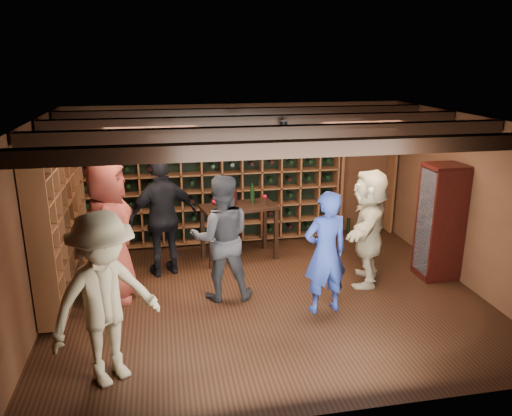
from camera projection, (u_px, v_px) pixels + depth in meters
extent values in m
plane|color=black|center=(267.00, 297.00, 7.13)|extent=(6.00, 6.00, 0.00)
plane|color=#4E2D1B|center=(239.00, 173.00, 9.11)|extent=(6.00, 0.00, 6.00)
plane|color=#4E2D1B|center=(327.00, 297.00, 4.41)|extent=(6.00, 0.00, 6.00)
plane|color=#4E2D1B|center=(33.00, 227.00, 6.22)|extent=(0.00, 5.00, 5.00)
plane|color=#4E2D1B|center=(468.00, 202.00, 7.30)|extent=(0.00, 5.00, 5.00)
plane|color=black|center=(269.00, 121.00, 6.40)|extent=(6.00, 6.00, 0.00)
cube|color=black|center=(303.00, 148.00, 4.92)|extent=(5.90, 0.18, 0.16)
cube|color=black|center=(277.00, 132.00, 5.95)|extent=(5.90, 0.18, 0.16)
cube|color=black|center=(260.00, 121.00, 6.99)|extent=(5.90, 0.18, 0.16)
cube|color=black|center=(246.00, 113.00, 8.02)|extent=(5.90, 0.18, 0.16)
cylinder|color=black|center=(175.00, 132.00, 6.22)|extent=(0.10, 0.10, 0.10)
cylinder|color=black|center=(284.00, 125.00, 6.86)|extent=(0.10, 0.10, 0.10)
cylinder|color=black|center=(380.00, 130.00, 6.40)|extent=(0.10, 0.10, 0.10)
cylinder|color=black|center=(239.00, 119.00, 7.52)|extent=(0.10, 0.10, 0.10)
cube|color=brown|center=(212.00, 182.00, 8.89)|extent=(4.65, 0.30, 2.20)
cube|color=black|center=(212.00, 182.00, 8.89)|extent=(4.56, 0.02, 2.16)
cube|color=brown|center=(61.00, 214.00, 7.06)|extent=(0.30, 2.65, 2.20)
cube|color=black|center=(61.00, 214.00, 7.06)|extent=(0.29, 0.02, 2.16)
cube|color=brown|center=(369.00, 138.00, 9.20)|extent=(1.15, 0.32, 0.04)
cube|color=brown|center=(391.00, 185.00, 9.56)|extent=(0.05, 0.28, 1.85)
cube|color=brown|center=(339.00, 187.00, 9.37)|extent=(0.05, 0.28, 1.85)
cube|color=#9D764E|center=(349.00, 132.00, 9.09)|extent=(0.40, 0.30, 0.20)
cube|color=#9D764E|center=(372.00, 131.00, 9.17)|extent=(0.40, 0.30, 0.20)
cube|color=#9D764E|center=(389.00, 131.00, 9.24)|extent=(0.40, 0.30, 0.20)
cube|color=black|center=(435.00, 273.00, 7.79)|extent=(0.55, 0.50, 0.10)
cube|color=black|center=(441.00, 221.00, 7.54)|extent=(0.55, 0.50, 1.70)
cube|color=white|center=(425.00, 222.00, 7.50)|extent=(0.01, 0.46, 1.60)
cube|color=black|center=(441.00, 221.00, 7.54)|extent=(0.50, 0.44, 0.02)
sphere|color=#59260C|center=(440.00, 215.00, 7.51)|extent=(0.18, 0.18, 0.18)
imported|color=navy|center=(325.00, 253.00, 6.51)|extent=(0.66, 0.47, 1.67)
imported|color=black|center=(221.00, 238.00, 6.88)|extent=(0.91, 0.73, 1.78)
imported|color=maroon|center=(110.00, 231.00, 6.80)|extent=(0.74, 1.04, 2.01)
imported|color=black|center=(164.00, 217.00, 7.64)|extent=(1.17, 0.76, 1.86)
imported|color=gray|center=(105.00, 300.00, 5.05)|extent=(1.38, 1.25, 1.86)
imported|color=tan|center=(369.00, 227.00, 7.37)|extent=(1.20, 1.68, 1.75)
cube|color=black|center=(239.00, 207.00, 8.25)|extent=(1.32, 0.82, 0.05)
cube|color=black|center=(211.00, 243.00, 7.96)|extent=(0.07, 0.07, 0.88)
cube|color=black|center=(276.00, 234.00, 8.34)|extent=(0.07, 0.07, 0.88)
cube|color=black|center=(203.00, 233.00, 8.42)|extent=(0.07, 0.07, 0.88)
cube|color=black|center=(265.00, 225.00, 8.80)|extent=(0.07, 0.07, 0.88)
cylinder|color=black|center=(220.00, 198.00, 8.14)|extent=(0.07, 0.07, 0.28)
cylinder|color=black|center=(235.00, 197.00, 8.23)|extent=(0.07, 0.07, 0.28)
cylinder|color=black|center=(252.00, 195.00, 8.33)|extent=(0.07, 0.07, 0.28)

